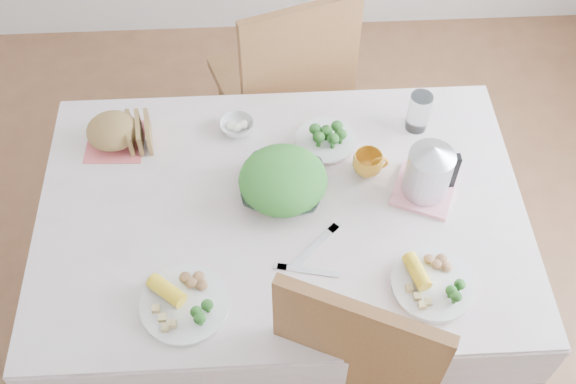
{
  "coord_description": "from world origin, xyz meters",
  "views": [
    {
      "loc": [
        -0.04,
        -1.2,
        2.45
      ],
      "look_at": [
        0.02,
        0.02,
        0.82
      ],
      "focal_mm": 42.0,
      "sensor_mm": 36.0,
      "label": 1
    }
  ],
  "objects_px": {
    "dining_table": "(283,272)",
    "chair_far": "(280,91)",
    "dinner_plate_right": "(433,284)",
    "yellow_mug": "(368,163)",
    "salad_bowl": "(283,186)",
    "dinner_plate_left": "(185,304)",
    "electric_kettle": "(430,167)"
  },
  "relations": [
    {
      "from": "dining_table",
      "to": "chair_far",
      "type": "height_order",
      "value": "chair_far"
    },
    {
      "from": "dinner_plate_right",
      "to": "yellow_mug",
      "type": "height_order",
      "value": "yellow_mug"
    },
    {
      "from": "chair_far",
      "to": "dinner_plate_right",
      "type": "bearing_deg",
      "value": 90.54
    },
    {
      "from": "dinner_plate_right",
      "to": "salad_bowl",
      "type": "bearing_deg",
      "value": 138.93
    },
    {
      "from": "chair_far",
      "to": "dinner_plate_right",
      "type": "height_order",
      "value": "chair_far"
    },
    {
      "from": "dining_table",
      "to": "salad_bowl",
      "type": "distance_m",
      "value": 0.42
    },
    {
      "from": "chair_far",
      "to": "dinner_plate_left",
      "type": "height_order",
      "value": "chair_far"
    },
    {
      "from": "yellow_mug",
      "to": "electric_kettle",
      "type": "bearing_deg",
      "value": -28.53
    },
    {
      "from": "dinner_plate_left",
      "to": "chair_far",
      "type": "bearing_deg",
      "value": 74.63
    },
    {
      "from": "chair_far",
      "to": "salad_bowl",
      "type": "height_order",
      "value": "chair_far"
    },
    {
      "from": "chair_far",
      "to": "dinner_plate_left",
      "type": "relative_size",
      "value": 4.18
    },
    {
      "from": "dining_table",
      "to": "dinner_plate_left",
      "type": "bearing_deg",
      "value": -131.7
    },
    {
      "from": "dinner_plate_left",
      "to": "salad_bowl",
      "type": "bearing_deg",
      "value": 52.64
    },
    {
      "from": "salad_bowl",
      "to": "electric_kettle",
      "type": "distance_m",
      "value": 0.45
    },
    {
      "from": "dining_table",
      "to": "dinner_plate_right",
      "type": "distance_m",
      "value": 0.64
    },
    {
      "from": "chair_far",
      "to": "yellow_mug",
      "type": "distance_m",
      "value": 0.8
    },
    {
      "from": "dining_table",
      "to": "salad_bowl",
      "type": "relative_size",
      "value": 5.43
    },
    {
      "from": "dinner_plate_right",
      "to": "electric_kettle",
      "type": "bearing_deg",
      "value": 84.38
    },
    {
      "from": "dinner_plate_right",
      "to": "electric_kettle",
      "type": "relative_size",
      "value": 1.21
    },
    {
      "from": "dining_table",
      "to": "dinner_plate_left",
      "type": "xyz_separation_m",
      "value": [
        -0.28,
        -0.32,
        0.4
      ]
    },
    {
      "from": "dining_table",
      "to": "dinner_plate_left",
      "type": "height_order",
      "value": "dinner_plate_left"
    },
    {
      "from": "dining_table",
      "to": "yellow_mug",
      "type": "xyz_separation_m",
      "value": [
        0.28,
        0.13,
        0.43
      ]
    },
    {
      "from": "dinner_plate_right",
      "to": "yellow_mug",
      "type": "bearing_deg",
      "value": 107.53
    },
    {
      "from": "dinner_plate_right",
      "to": "electric_kettle",
      "type": "height_order",
      "value": "electric_kettle"
    },
    {
      "from": "yellow_mug",
      "to": "electric_kettle",
      "type": "distance_m",
      "value": 0.21
    },
    {
      "from": "dinner_plate_right",
      "to": "electric_kettle",
      "type": "distance_m",
      "value": 0.35
    },
    {
      "from": "electric_kettle",
      "to": "chair_far",
      "type": "bearing_deg",
      "value": 123.9
    },
    {
      "from": "dining_table",
      "to": "dinner_plate_right",
      "type": "bearing_deg",
      "value": -35.22
    },
    {
      "from": "salad_bowl",
      "to": "dinner_plate_left",
      "type": "xyz_separation_m",
      "value": [
        -0.29,
        -0.38,
        -0.02
      ]
    },
    {
      "from": "dining_table",
      "to": "electric_kettle",
      "type": "bearing_deg",
      "value": 5.51
    },
    {
      "from": "dining_table",
      "to": "yellow_mug",
      "type": "distance_m",
      "value": 0.53
    },
    {
      "from": "salad_bowl",
      "to": "yellow_mug",
      "type": "height_order",
      "value": "yellow_mug"
    }
  ]
}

